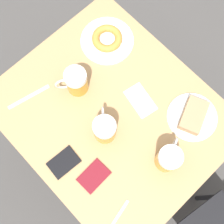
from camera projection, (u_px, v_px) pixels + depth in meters
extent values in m
plane|color=#474442|center=(112.00, 144.00, 2.10)|extent=(8.00, 8.00, 0.00)
cube|color=tan|center=(112.00, 114.00, 1.40)|extent=(0.82, 0.97, 0.03)
cylinder|color=black|center=(106.00, 41.00, 1.92)|extent=(0.04, 0.04, 0.72)
cylinder|color=black|center=(11.00, 121.00, 1.78)|extent=(0.04, 0.04, 0.72)
cylinder|color=black|center=(215.00, 144.00, 1.74)|extent=(0.04, 0.04, 0.72)
cylinder|color=black|center=(207.00, 198.00, 1.79)|extent=(0.03, 0.03, 0.45)
cylinder|color=white|center=(192.00, 117.00, 1.38)|extent=(0.22, 0.22, 0.01)
cube|color=tan|center=(193.00, 115.00, 1.35)|extent=(0.18, 0.14, 0.04)
cylinder|color=white|center=(107.00, 41.00, 1.48)|extent=(0.25, 0.25, 0.01)
torus|color=#D18938|center=(107.00, 38.00, 1.46)|extent=(0.14, 0.14, 0.04)
cylinder|color=#C68C23|center=(105.00, 131.00, 1.31)|extent=(0.10, 0.10, 0.11)
cylinder|color=white|center=(104.00, 127.00, 1.25)|extent=(0.10, 0.10, 0.03)
torus|color=silver|center=(104.00, 118.00, 1.31)|extent=(0.06, 0.07, 0.09)
cylinder|color=#C68C23|center=(168.00, 160.00, 1.28)|extent=(0.10, 0.10, 0.11)
cylinder|color=white|center=(171.00, 157.00, 1.21)|extent=(0.10, 0.10, 0.03)
torus|color=silver|center=(173.00, 147.00, 1.28)|extent=(0.08, 0.04, 0.09)
cylinder|color=#C68C23|center=(77.00, 83.00, 1.37)|extent=(0.10, 0.10, 0.11)
cylinder|color=white|center=(75.00, 77.00, 1.31)|extent=(0.10, 0.10, 0.03)
torus|color=silver|center=(65.00, 84.00, 1.35)|extent=(0.08, 0.05, 0.09)
cube|color=white|center=(140.00, 100.00, 1.40)|extent=(0.11, 0.16, 0.00)
cube|color=silver|center=(117.00, 218.00, 1.26)|extent=(0.16, 0.05, 0.00)
cube|color=silver|center=(29.00, 97.00, 1.41)|extent=(0.20, 0.06, 0.00)
cube|color=maroon|center=(94.00, 176.00, 1.31)|extent=(0.13, 0.09, 0.01)
cube|color=black|center=(64.00, 162.00, 1.32)|extent=(0.13, 0.10, 0.01)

